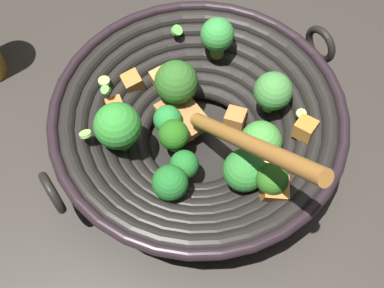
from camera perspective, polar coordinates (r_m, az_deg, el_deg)
ground_plane at (r=0.67m, az=0.66°, el=-0.15°), size 4.00×4.00×0.00m
wok at (r=0.62m, az=0.78°, el=2.49°), size 0.41×0.38×0.23m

